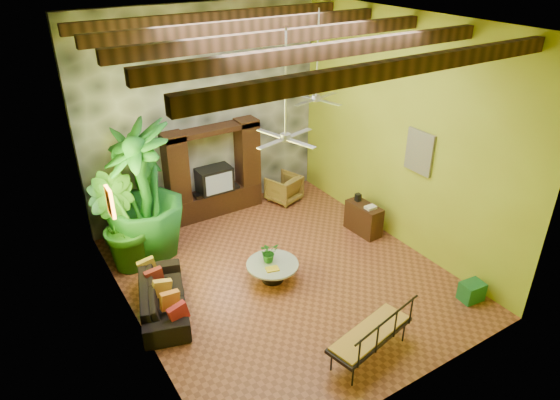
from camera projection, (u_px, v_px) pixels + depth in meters
ground at (282, 274)px, 10.39m from camera, size 7.00×7.00×0.00m
ceiling at (283, 22)px, 8.04m from camera, size 6.00×7.00×0.02m
back_wall at (203, 114)px, 11.83m from camera, size 6.00×0.02×5.00m
left_wall at (121, 206)px, 7.80m from camera, size 0.02×7.00×5.00m
right_wall at (401, 134)px, 10.62m from camera, size 0.02×7.00×5.00m
stone_accent_wall at (205, 114)px, 11.78m from camera, size 5.98×0.10×4.98m
ceiling_beams at (283, 37)px, 8.14m from camera, size 5.95×5.36×0.22m
entertainment_center at (214, 178)px, 12.28m from camera, size 2.40×0.55×2.30m
ceiling_fan_front at (285, 126)px, 8.40m from camera, size 1.28×1.28×1.86m
ceiling_fan_back at (316, 89)px, 10.44m from camera, size 1.28×1.28×1.86m
wall_art_mask at (110, 202)px, 8.76m from camera, size 0.06×0.32×0.55m
wall_art_painting at (419, 152)px, 10.25m from camera, size 0.06×0.70×0.90m
sofa at (163, 297)px, 9.26m from camera, size 1.37×2.21×0.60m
wicker_armchair at (284, 188)px, 13.13m from camera, size 0.96×0.98×0.71m
tall_plant_a at (138, 186)px, 11.04m from camera, size 1.63×1.69×2.66m
tall_plant_b at (120, 224)px, 10.16m from camera, size 1.47×1.47×2.09m
tall_plant_c at (143, 192)px, 10.41m from camera, size 1.91×1.91×3.01m
coffee_table at (272, 269)px, 10.10m from camera, size 1.06×1.06×0.40m
centerpiece_plant at (269, 252)px, 10.02m from camera, size 0.39×0.34×0.42m
yellow_tray at (272, 269)px, 9.85m from camera, size 0.29×0.24×0.03m
iron_bench at (373, 334)px, 8.08m from camera, size 1.72×0.92×0.57m
side_console at (363, 219)px, 11.71m from camera, size 0.45×0.92×0.72m
green_bin at (472, 291)px, 9.58m from camera, size 0.47×0.37×0.38m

